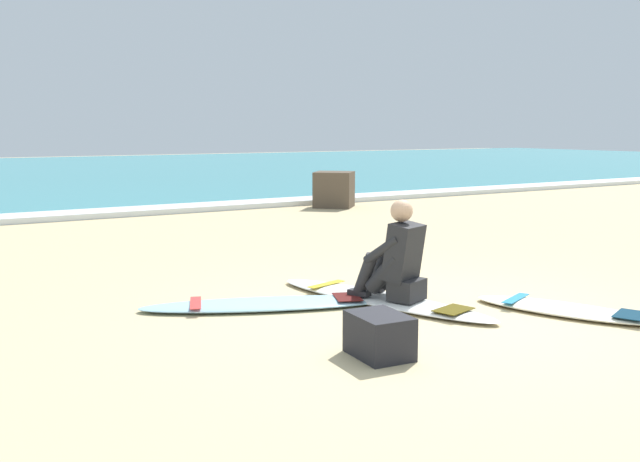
{
  "coord_description": "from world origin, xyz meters",
  "views": [
    {
      "loc": [
        -4.11,
        -4.7,
        1.68
      ],
      "look_at": [
        -0.04,
        1.96,
        0.55
      ],
      "focal_mm": 40.02,
      "sensor_mm": 36.0,
      "label": 1
    }
  ],
  "objects": [
    {
      "name": "ground_plane",
      "position": [
        0.0,
        0.0,
        0.0
      ],
      "size": [
        80.0,
        80.0,
        0.0
      ],
      "primitive_type": "plane",
      "color": "#CCB584"
    },
    {
      "name": "sea",
      "position": [
        0.0,
        22.82,
        0.05
      ],
      "size": [
        80.0,
        28.0,
        0.1
      ],
      "primitive_type": "cube",
      "color": "teal",
      "rests_on": "ground"
    },
    {
      "name": "breaking_foam",
      "position": [
        0.0,
        9.12,
        0.06
      ],
      "size": [
        80.0,
        0.9,
        0.11
      ],
      "primitive_type": "cube",
      "color": "white",
      "rests_on": "ground"
    },
    {
      "name": "surfboard_main",
      "position": [
        -0.08,
        0.76,
        0.04
      ],
      "size": [
        1.19,
        2.61,
        0.08
      ],
      "color": "white",
      "rests_on": "ground"
    },
    {
      "name": "surfer_seated",
      "position": [
        -0.04,
        0.57,
        0.44
      ],
      "size": [
        0.56,
        0.77,
        0.95
      ],
      "color": "#232326",
      "rests_on": "surfboard_main"
    },
    {
      "name": "surfboard_spare_near",
      "position": [
        -1.11,
        1.15,
        0.04
      ],
      "size": [
        2.41,
        1.38,
        0.08
      ],
      "color": "#9ED1E5",
      "rests_on": "ground"
    },
    {
      "name": "surfboard_spare_far",
      "position": [
        1.12,
        -0.47,
        0.04
      ],
      "size": [
        1.15,
        1.78,
        0.08
      ],
      "color": "#EFE5C6",
      "rests_on": "ground"
    },
    {
      "name": "shoreline_rock",
      "position": [
        4.07,
        8.11,
        0.38
      ],
      "size": [
        1.07,
        1.07,
        0.76
      ],
      "primitive_type": "cube",
      "rotation": [
        0.0,
        0.0,
        2.38
      ],
      "color": "brown",
      "rests_on": "ground"
    },
    {
      "name": "beach_bag",
      "position": [
        -1.08,
        -0.58,
        0.16
      ],
      "size": [
        0.4,
        0.51,
        0.32
      ],
      "primitive_type": "cube",
      "rotation": [
        0.0,
        0.0,
        -0.08
      ],
      "color": "#232328",
      "rests_on": "ground"
    }
  ]
}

